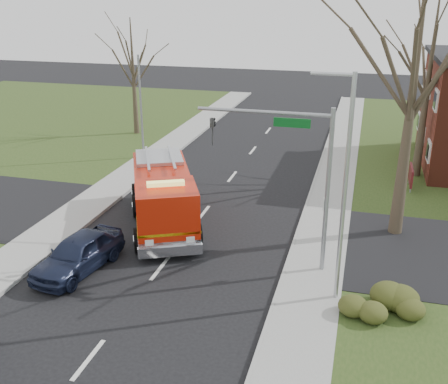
# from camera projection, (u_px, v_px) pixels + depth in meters

# --- Properties ---
(ground) EXTENTS (120.00, 120.00, 0.00)m
(ground) POSITION_uv_depth(u_px,v_px,m) (160.00, 268.00, 21.76)
(ground) COLOR black
(ground) RESTS_ON ground
(sidewalk_right) EXTENTS (2.40, 80.00, 0.15)m
(sidewalk_right) POSITION_uv_depth(u_px,v_px,m) (310.00, 288.00, 20.21)
(sidewalk_right) COLOR gray
(sidewalk_right) RESTS_ON ground
(sidewalk_left) EXTENTS (2.40, 80.00, 0.15)m
(sidewalk_left) POSITION_uv_depth(u_px,v_px,m) (30.00, 249.00, 23.26)
(sidewalk_left) COLOR gray
(sidewalk_left) RESTS_ON ground
(health_center_sign) EXTENTS (0.12, 2.00, 1.40)m
(health_center_sign) POSITION_uv_depth(u_px,v_px,m) (411.00, 175.00, 30.12)
(health_center_sign) COLOR #521317
(health_center_sign) RESTS_ON ground
(hedge_corner) EXTENTS (2.80, 2.00, 0.90)m
(hedge_corner) POSITION_uv_depth(u_px,v_px,m) (387.00, 301.00, 18.43)
(hedge_corner) COLOR #2A3212
(hedge_corner) RESTS_ON lawn_right
(bare_tree_near) EXTENTS (6.00, 6.00, 12.00)m
(bare_tree_near) POSITION_uv_depth(u_px,v_px,m) (415.00, 76.00, 22.18)
(bare_tree_near) COLOR #392E22
(bare_tree_near) RESTS_ON ground
(bare_tree_far) EXTENTS (5.25, 5.25, 10.50)m
(bare_tree_far) POSITION_uv_depth(u_px,v_px,m) (430.00, 71.00, 30.25)
(bare_tree_far) COLOR #392E22
(bare_tree_far) RESTS_ON ground
(bare_tree_left) EXTENTS (4.50, 4.50, 9.00)m
(bare_tree_left) POSITION_uv_depth(u_px,v_px,m) (133.00, 64.00, 40.25)
(bare_tree_left) COLOR #392E22
(bare_tree_left) RESTS_ON ground
(traffic_signal_mast) EXTENTS (5.29, 0.18, 6.80)m
(traffic_signal_mast) POSITION_uv_depth(u_px,v_px,m) (296.00, 160.00, 20.15)
(traffic_signal_mast) COLOR gray
(traffic_signal_mast) RESTS_ON ground
(streetlight_pole) EXTENTS (1.48, 0.16, 8.40)m
(streetlight_pole) POSITION_uv_depth(u_px,v_px,m) (343.00, 186.00, 17.92)
(streetlight_pole) COLOR #B7BABF
(streetlight_pole) RESTS_ON ground
(utility_pole_far) EXTENTS (0.14, 0.14, 7.00)m
(utility_pole_far) POSITION_uv_depth(u_px,v_px,m) (141.00, 109.00, 34.80)
(utility_pole_far) COLOR gray
(utility_pole_far) RESTS_ON ground
(fire_engine) EXTENTS (5.78, 8.27, 3.18)m
(fire_engine) POSITION_uv_depth(u_px,v_px,m) (163.00, 198.00, 25.27)
(fire_engine) COLOR #B81C08
(fire_engine) RESTS_ON ground
(parked_car_maroon) EXTENTS (2.54, 4.76, 1.54)m
(parked_car_maroon) POSITION_uv_depth(u_px,v_px,m) (78.00, 254.00, 21.36)
(parked_car_maroon) COLOR #181E35
(parked_car_maroon) RESTS_ON ground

